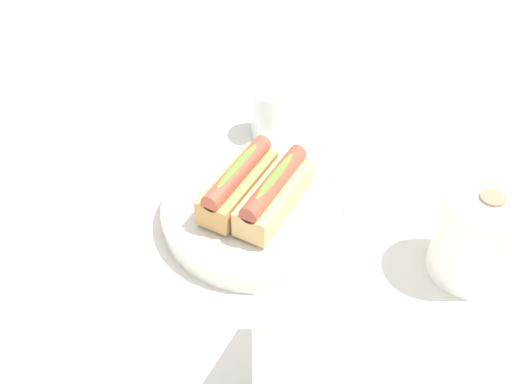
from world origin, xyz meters
name	(u,v)px	position (x,y,z in m)	size (l,w,h in m)	color
ground_plane	(249,212)	(0.00, 0.00, 0.00)	(2.40, 2.40, 0.00)	silver
serving_bowl	(256,211)	(0.02, 0.01, 0.02)	(0.27, 0.27, 0.04)	silver
hotdog_front	(238,183)	(0.01, -0.01, 0.06)	(0.16, 0.09, 0.06)	tan
hotdog_back	(274,193)	(0.02, 0.04, 0.06)	(0.16, 0.09, 0.06)	#DBB270
water_glass	(269,114)	(-0.19, 0.00, 0.04)	(0.07, 0.07, 0.09)	white
paper_towel_roll	(479,236)	(0.05, 0.31, 0.07)	(0.11, 0.11, 0.13)	white
napkin_box	(294,335)	(0.25, 0.10, 0.07)	(0.11, 0.04, 0.15)	white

